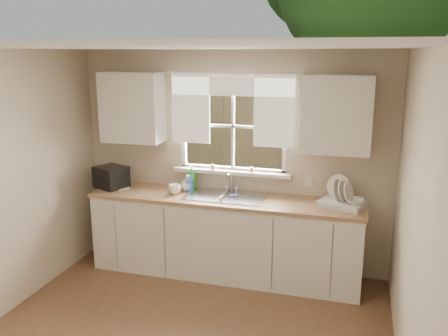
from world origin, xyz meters
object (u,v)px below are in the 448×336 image
(cup, at_px, (175,189))
(black_appliance, at_px, (111,177))
(dish_rack, at_px, (342,200))
(soap_bottle_a, at_px, (192,177))

(cup, distance_m, black_appliance, 0.82)
(dish_rack, distance_m, black_appliance, 2.66)
(dish_rack, xyz_separation_m, black_appliance, (-2.66, -0.03, 0.06))
(cup, height_order, black_appliance, black_appliance)
(black_appliance, bearing_deg, soap_bottle_a, 35.36)
(cup, xyz_separation_m, black_appliance, (-0.82, 0.04, 0.07))
(dish_rack, xyz_separation_m, cup, (-1.84, -0.07, -0.01))
(dish_rack, height_order, cup, dish_rack)
(dish_rack, bearing_deg, black_appliance, -179.43)
(soap_bottle_a, distance_m, cup, 0.28)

